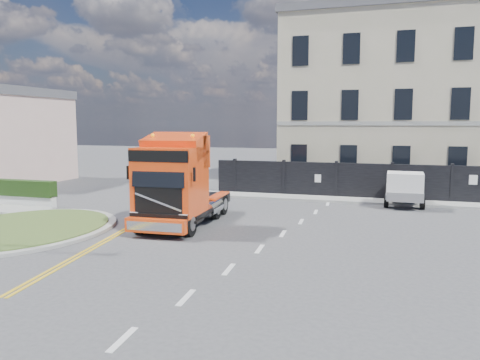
% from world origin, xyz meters
% --- Properties ---
extents(ground, '(120.00, 120.00, 0.00)m').
position_xyz_m(ground, '(0.00, 0.00, 0.00)').
color(ground, '#424244').
rests_on(ground, ground).
extents(traffic_island, '(6.80, 6.80, 0.17)m').
position_xyz_m(traffic_island, '(-7.00, -3.00, 0.08)').
color(traffic_island, gray).
rests_on(traffic_island, ground).
extents(hoarding_fence, '(18.80, 0.25, 2.00)m').
position_xyz_m(hoarding_fence, '(6.55, 9.00, 1.00)').
color(hoarding_fence, black).
rests_on(hoarding_fence, ground).
extents(georgian_building, '(12.30, 10.30, 12.80)m').
position_xyz_m(georgian_building, '(6.00, 16.50, 5.77)').
color(georgian_building, '#C2B49A').
rests_on(georgian_building, ground).
extents(pavement_far, '(20.00, 1.60, 0.12)m').
position_xyz_m(pavement_far, '(6.00, 8.10, 0.06)').
color(pavement_far, gray).
rests_on(pavement_far, ground).
extents(truck, '(2.62, 6.30, 3.71)m').
position_xyz_m(truck, '(-1.37, -0.59, 1.66)').
color(truck, black).
rests_on(truck, ground).
extents(flatbed_pickup, '(1.92, 4.33, 1.78)m').
position_xyz_m(flatbed_pickup, '(7.58, 7.18, 0.96)').
color(flatbed_pickup, slate).
rests_on(flatbed_pickup, ground).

